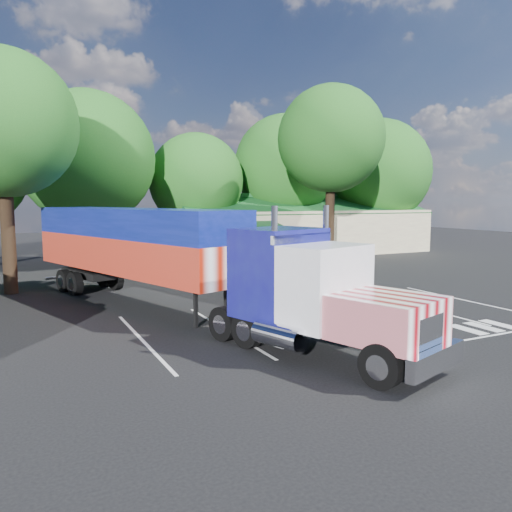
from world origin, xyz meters
name	(u,v)px	position (x,y,z in m)	size (l,w,h in m)	color
ground	(238,296)	(0.00, 0.00, 0.00)	(120.00, 120.00, 0.00)	black
event_hall	(293,229)	(13.74, 17.81, 2.21)	(24.20, 14.12, 5.55)	beige
tree_row_c	(87,158)	(-5.00, 16.20, 8.04)	(10.00, 10.00, 13.05)	black
tree_row_d	(196,181)	(4.00, 17.50, 6.58)	(8.00, 8.00, 10.60)	black
tree_row_e	(285,166)	(13.00, 18.00, 8.09)	(9.60, 9.60, 12.90)	black
tree_row_f	(378,172)	(23.00, 16.80, 7.79)	(10.40, 10.40, 13.00)	black
tree_near_left	(2,124)	(-10.50, 6.00, 8.81)	(7.60, 7.60, 12.65)	black
tree_near_right	(331,139)	(11.50, 8.50, 9.46)	(8.00, 8.00, 13.50)	black
semi_truck	(167,252)	(-4.31, -2.05, 2.69)	(9.69, 22.43, 4.76)	black
woman	(293,284)	(1.60, -2.86, 0.95)	(0.69, 0.45, 1.90)	black
bicycle	(252,272)	(2.99, 4.54, 0.47)	(0.62, 1.78, 0.94)	black
silver_sedan	(267,255)	(7.12, 10.50, 0.78)	(1.66, 4.75, 1.57)	#B6B8BF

